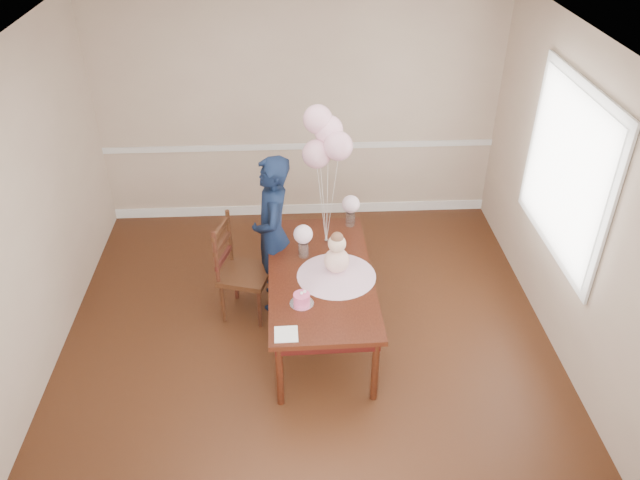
# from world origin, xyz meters

# --- Properties ---
(floor) EXTENTS (4.50, 5.00, 0.00)m
(floor) POSITION_xyz_m (0.00, 0.00, 0.00)
(floor) COLOR black
(floor) RESTS_ON ground
(ceiling) EXTENTS (4.50, 5.00, 0.02)m
(ceiling) POSITION_xyz_m (0.00, 0.00, 2.70)
(ceiling) COLOR white
(ceiling) RESTS_ON wall_back
(wall_back) EXTENTS (4.50, 0.02, 2.70)m
(wall_back) POSITION_xyz_m (0.00, 2.50, 1.35)
(wall_back) COLOR tan
(wall_back) RESTS_ON floor
(wall_left) EXTENTS (0.02, 5.00, 2.70)m
(wall_left) POSITION_xyz_m (-2.25, 0.00, 1.35)
(wall_left) COLOR tan
(wall_left) RESTS_ON floor
(wall_right) EXTENTS (0.02, 5.00, 2.70)m
(wall_right) POSITION_xyz_m (2.25, 0.00, 1.35)
(wall_right) COLOR tan
(wall_right) RESTS_ON floor
(chair_rail_trim) EXTENTS (4.50, 0.02, 0.07)m
(chair_rail_trim) POSITION_xyz_m (0.00, 2.49, 0.90)
(chair_rail_trim) COLOR silver
(chair_rail_trim) RESTS_ON wall_back
(baseboard_trim) EXTENTS (4.50, 0.02, 0.12)m
(baseboard_trim) POSITION_xyz_m (0.00, 2.49, 0.06)
(baseboard_trim) COLOR white
(baseboard_trim) RESTS_ON floor
(window_frame) EXTENTS (0.02, 1.66, 1.56)m
(window_frame) POSITION_xyz_m (2.23, 0.50, 1.55)
(window_frame) COLOR white
(window_frame) RESTS_ON wall_right
(window_blinds) EXTENTS (0.01, 1.50, 1.40)m
(window_blinds) POSITION_xyz_m (2.21, 0.50, 1.55)
(window_blinds) COLOR white
(window_blinds) RESTS_ON wall_right
(dining_table_top) EXTENTS (0.95, 1.85, 0.05)m
(dining_table_top) POSITION_xyz_m (0.13, 0.31, 0.67)
(dining_table_top) COLOR black
(dining_table_top) RESTS_ON table_leg_fl
(table_apron) EXTENTS (0.85, 1.76, 0.09)m
(table_apron) POSITION_xyz_m (0.13, 0.31, 0.60)
(table_apron) COLOR black
(table_apron) RESTS_ON table_leg_fl
(table_leg_fl) EXTENTS (0.07, 0.07, 0.64)m
(table_leg_fl) POSITION_xyz_m (-0.25, -0.54, 0.32)
(table_leg_fl) COLOR black
(table_leg_fl) RESTS_ON floor
(table_leg_fr) EXTENTS (0.07, 0.07, 0.64)m
(table_leg_fr) POSITION_xyz_m (0.52, -0.52, 0.32)
(table_leg_fr) COLOR black
(table_leg_fr) RESTS_ON floor
(table_leg_bl) EXTENTS (0.07, 0.07, 0.64)m
(table_leg_bl) POSITION_xyz_m (-0.27, 1.15, 0.32)
(table_leg_bl) COLOR black
(table_leg_bl) RESTS_ON floor
(table_leg_br) EXTENTS (0.07, 0.07, 0.64)m
(table_leg_br) POSITION_xyz_m (0.50, 1.16, 0.32)
(table_leg_br) COLOR black
(table_leg_br) RESTS_ON floor
(baby_skirt) EXTENTS (0.71, 0.71, 0.09)m
(baby_skirt) POSITION_xyz_m (0.26, 0.27, 0.73)
(baby_skirt) COLOR #DAA0BA
(baby_skirt) RESTS_ON dining_table_top
(baby_torso) EXTENTS (0.22, 0.22, 0.22)m
(baby_torso) POSITION_xyz_m (0.26, 0.27, 0.85)
(baby_torso) COLOR #FFA1BA
(baby_torso) RESTS_ON baby_skirt
(baby_head) EXTENTS (0.16, 0.16, 0.16)m
(baby_head) POSITION_xyz_m (0.26, 0.27, 1.03)
(baby_head) COLOR beige
(baby_head) RESTS_ON baby_torso
(baby_hair) EXTENTS (0.11, 0.11, 0.11)m
(baby_hair) POSITION_xyz_m (0.26, 0.27, 1.08)
(baby_hair) COLOR brown
(baby_hair) RESTS_ON baby_head
(cake_platter) EXTENTS (0.21, 0.21, 0.01)m
(cake_platter) POSITION_xyz_m (-0.05, -0.10, 0.69)
(cake_platter) COLOR white
(cake_platter) RESTS_ON dining_table_top
(birthday_cake) EXTENTS (0.14, 0.14, 0.09)m
(birthday_cake) POSITION_xyz_m (-0.05, -0.10, 0.74)
(birthday_cake) COLOR #E6487F
(birthday_cake) RESTS_ON cake_platter
(cake_flower_a) EXTENTS (0.03, 0.03, 0.03)m
(cake_flower_a) POSITION_xyz_m (-0.05, -0.10, 0.80)
(cake_flower_a) COLOR white
(cake_flower_a) RESTS_ON birthday_cake
(cake_flower_b) EXTENTS (0.03, 0.03, 0.03)m
(cake_flower_b) POSITION_xyz_m (-0.02, -0.08, 0.80)
(cake_flower_b) COLOR white
(cake_flower_b) RESTS_ON birthday_cake
(rose_vase_near) EXTENTS (0.09, 0.09, 0.15)m
(rose_vase_near) POSITION_xyz_m (-0.02, 0.59, 0.76)
(rose_vase_near) COLOR white
(rose_vase_near) RESTS_ON dining_table_top
(roses_near) EXTENTS (0.17, 0.17, 0.17)m
(roses_near) POSITION_xyz_m (-0.02, 0.59, 0.93)
(roses_near) COLOR #F5CDDE
(roses_near) RESTS_ON rose_vase_near
(rose_vase_far) EXTENTS (0.09, 0.09, 0.15)m
(rose_vase_far) POSITION_xyz_m (0.46, 1.10, 0.76)
(rose_vase_far) COLOR white
(rose_vase_far) RESTS_ON dining_table_top
(roses_far) EXTENTS (0.17, 0.17, 0.17)m
(roses_far) POSITION_xyz_m (0.46, 1.10, 0.93)
(roses_far) COLOR white
(roses_far) RESTS_ON rose_vase_far
(napkin) EXTENTS (0.19, 0.19, 0.01)m
(napkin) POSITION_xyz_m (-0.18, -0.47, 0.69)
(napkin) COLOR white
(napkin) RESTS_ON dining_table_top
(balloon_weight) EXTENTS (0.04, 0.04, 0.02)m
(balloon_weight) POSITION_xyz_m (0.21, 0.82, 0.70)
(balloon_weight) COLOR #BDBCC1
(balloon_weight) RESTS_ON dining_table_top
(balloon_a) EXTENTS (0.26, 0.26, 0.26)m
(balloon_a) POSITION_xyz_m (0.12, 0.82, 1.61)
(balloon_a) COLOR #D999AA
(balloon_a) RESTS_ON balloon_ribbon_a
(balloon_b) EXTENTS (0.26, 0.26, 0.26)m
(balloon_b) POSITION_xyz_m (0.30, 0.78, 1.70)
(balloon_b) COLOR #E8A4BA
(balloon_b) RESTS_ON balloon_ribbon_b
(balloon_c) EXTENTS (0.26, 0.26, 0.26)m
(balloon_c) POSITION_xyz_m (0.23, 0.91, 1.79)
(balloon_c) COLOR #FFB4CE
(balloon_c) RESTS_ON balloon_ribbon_c
(balloon_d) EXTENTS (0.26, 0.26, 0.26)m
(balloon_d) POSITION_xyz_m (0.13, 0.93, 1.88)
(balloon_d) COLOR #F3ACC3
(balloon_d) RESTS_ON balloon_ribbon_d
(balloon_ribbon_a) EXTENTS (0.08, 0.00, 0.77)m
(balloon_ribbon_a) POSITION_xyz_m (0.16, 0.82, 1.08)
(balloon_ribbon_a) COLOR white
(balloon_ribbon_a) RESTS_ON balloon_weight
(balloon_ribbon_b) EXTENTS (0.09, 0.05, 0.86)m
(balloon_ribbon_b) POSITION_xyz_m (0.26, 0.80, 1.13)
(balloon_ribbon_b) COLOR white
(balloon_ribbon_b) RESTS_ON balloon_weight
(balloon_ribbon_c) EXTENTS (0.02, 0.09, 0.95)m
(balloon_ribbon_c) POSITION_xyz_m (0.22, 0.87, 1.17)
(balloon_ribbon_c) COLOR white
(balloon_ribbon_c) RESTS_ON balloon_weight
(balloon_ribbon_d) EXTENTS (0.08, 0.09, 1.04)m
(balloon_ribbon_d) POSITION_xyz_m (0.17, 0.87, 1.22)
(balloon_ribbon_d) COLOR white
(balloon_ribbon_d) RESTS_ON balloon_weight
(dining_chair_seat) EXTENTS (0.55, 0.55, 0.05)m
(dining_chair_seat) POSITION_xyz_m (-0.57, 0.65, 0.45)
(dining_chair_seat) COLOR #361B0E
(dining_chair_seat) RESTS_ON chair_leg_fl
(chair_leg_fl) EXTENTS (0.05, 0.05, 0.43)m
(chair_leg_fl) POSITION_xyz_m (-0.79, 0.52, 0.22)
(chair_leg_fl) COLOR #371B0F
(chair_leg_fl) RESTS_ON floor
(chair_leg_fr) EXTENTS (0.05, 0.05, 0.43)m
(chair_leg_fr) POSITION_xyz_m (-0.44, 0.42, 0.22)
(chair_leg_fr) COLOR black
(chair_leg_fr) RESTS_ON floor
(chair_leg_bl) EXTENTS (0.05, 0.05, 0.43)m
(chair_leg_bl) POSITION_xyz_m (-0.69, 0.87, 0.22)
(chair_leg_bl) COLOR #38160F
(chair_leg_bl) RESTS_ON floor
(chair_leg_br) EXTENTS (0.05, 0.05, 0.43)m
(chair_leg_br) POSITION_xyz_m (-0.34, 0.77, 0.22)
(chair_leg_br) COLOR black
(chair_leg_br) RESTS_ON floor
(chair_back_post_l) EXTENTS (0.05, 0.05, 0.56)m
(chair_back_post_l) POSITION_xyz_m (-0.81, 0.53, 0.74)
(chair_back_post_l) COLOR #37170F
(chair_back_post_l) RESTS_ON dining_chair_seat
(chair_back_post_r) EXTENTS (0.05, 0.05, 0.56)m
(chair_back_post_r) POSITION_xyz_m (-0.71, 0.87, 0.74)
(chair_back_post_r) COLOR #361B0E
(chair_back_post_r) RESTS_ON dining_chair_seat
(chair_slat_low) EXTENTS (0.14, 0.39, 0.05)m
(chair_slat_low) POSITION_xyz_m (-0.76, 0.70, 0.62)
(chair_slat_low) COLOR #37110F
(chair_slat_low) RESTS_ON dining_chair_seat
(chair_slat_mid) EXTENTS (0.14, 0.39, 0.05)m
(chair_slat_mid) POSITION_xyz_m (-0.76, 0.70, 0.78)
(chair_slat_mid) COLOR #391B0F
(chair_slat_mid) RESTS_ON dining_chair_seat
(chair_slat_top) EXTENTS (0.14, 0.39, 0.05)m
(chair_slat_top) POSITION_xyz_m (-0.76, 0.70, 0.94)
(chair_slat_top) COLOR #381C0F
(chair_slat_top) RESTS_ON dining_chair_seat
(woman) EXTENTS (0.40, 0.59, 1.58)m
(woman) POSITION_xyz_m (-0.30, 0.81, 0.79)
(woman) COLOR #0E1932
(woman) RESTS_ON floor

